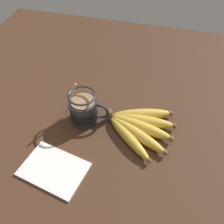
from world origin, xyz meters
TOP-DOWN VIEW (x-y plane):
  - table at (0.00, 0.00)cm, footprint 128.02×128.02cm
  - coffee_mug at (-6.38, 0.18)cm, footprint 14.50×8.43cm
  - banana_bunch at (10.54, 0.34)cm, footprint 21.59×21.06cm
  - napkin at (-8.88, -18.76)cm, footprint 18.75×14.84cm

SIDE VIEW (x-z plane):
  - table at x=0.00cm, z-range 0.00..3.87cm
  - napkin at x=-8.88cm, z-range 3.87..4.47cm
  - banana_bunch at x=10.54cm, z-range 3.55..7.57cm
  - coffee_mug at x=-6.38cm, z-range 0.94..15.47cm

